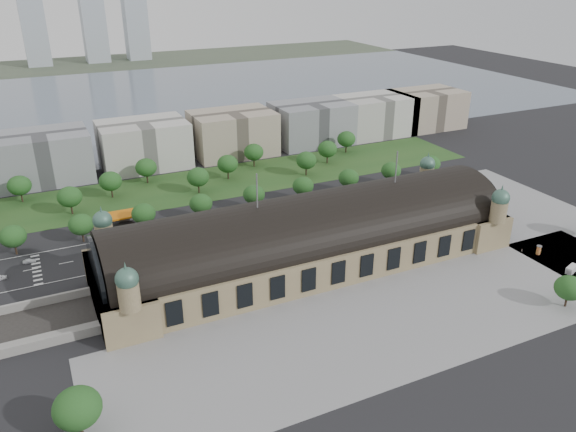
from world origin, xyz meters
name	(u,v)px	position (x,y,z in m)	size (l,w,h in m)	color
ground	(310,263)	(0.00, 0.00, 0.00)	(900.00, 900.00, 0.00)	black
station	(310,237)	(0.00, 0.00, 10.28)	(150.00, 48.40, 44.30)	#92845B
plaza_south	(405,319)	(10.00, -44.00, 0.00)	(190.00, 48.00, 0.12)	gray
plaza_east	(520,213)	(103.00, 0.00, 0.00)	(56.00, 100.00, 0.12)	gray
road_slab	(223,232)	(-20.00, 38.00, 0.00)	(260.00, 26.00, 0.10)	black
grass_belt	(195,186)	(-15.00, 93.00, 0.00)	(300.00, 45.00, 0.10)	#224B1E
petrol_station	(124,215)	(-53.91, 65.28, 2.95)	(14.00, 13.00, 5.05)	#D1680C
lake	(138,99)	(0.00, 298.00, 0.00)	(700.00, 320.00, 0.08)	slate
far_shore	(100,63)	(0.00, 498.00, 0.00)	(700.00, 120.00, 0.14)	#44513D
far_tower_left	(34,26)	(-60.00, 508.00, 40.00)	(24.00, 24.00, 80.00)	#9EA8B2
far_tower_mid	(93,21)	(0.00, 508.00, 42.50)	(24.00, 24.00, 85.00)	#9EA8B2
far_tower_right	(136,25)	(45.00, 508.00, 37.50)	(24.00, 24.00, 75.00)	#9EA8B2
office_2	(42,157)	(-80.00, 133.00, 12.00)	(45.00, 32.00, 24.00)	gray
office_3	(144,144)	(-30.00, 133.00, 12.00)	(45.00, 32.00, 24.00)	beige
office_4	(233,133)	(20.00, 133.00, 12.00)	(45.00, 32.00, 24.00)	tan
office_5	(311,123)	(70.00, 133.00, 12.00)	(45.00, 32.00, 24.00)	gray
office_6	(375,115)	(115.00, 133.00, 12.00)	(45.00, 32.00, 24.00)	beige
office_7	(426,109)	(155.00, 133.00, 12.00)	(45.00, 32.00, 24.00)	tan
tree_row_1	(13,236)	(-96.00, 53.00, 7.43)	(9.60, 9.60, 11.52)	#2D2116
tree_row_2	(81,225)	(-72.00, 53.00, 7.43)	(9.60, 9.60, 11.52)	#2D2116
tree_row_3	(143,214)	(-48.00, 53.00, 7.43)	(9.60, 9.60, 11.52)	#2D2116
tree_row_4	(201,204)	(-24.00, 53.00, 7.43)	(9.60, 9.60, 11.52)	#2D2116
tree_row_5	(254,194)	(0.00, 53.00, 7.43)	(9.60, 9.60, 11.52)	#2D2116
tree_row_6	(303,186)	(24.00, 53.00, 7.43)	(9.60, 9.60, 11.52)	#2D2116
tree_row_7	(349,178)	(48.00, 53.00, 7.43)	(9.60, 9.60, 11.52)	#2D2116
tree_row_8	(391,171)	(72.00, 53.00, 7.43)	(9.60, 9.60, 11.52)	#2D2116
tree_row_9	(431,164)	(96.00, 53.00, 7.43)	(9.60, 9.60, 11.52)	#2D2116
tree_belt_2	(19,185)	(-92.00, 107.00, 8.05)	(10.40, 10.40, 12.48)	#2D2116
tree_belt_3	(70,197)	(-73.00, 83.00, 8.05)	(10.40, 10.40, 12.48)	#2D2116
tree_belt_4	(110,181)	(-54.00, 95.00, 8.05)	(10.40, 10.40, 12.48)	#2D2116
tree_belt_5	(146,167)	(-35.00, 107.00, 8.05)	(10.40, 10.40, 12.48)	#2D2116
tree_belt_6	(198,177)	(-16.00, 83.00, 8.05)	(10.40, 10.40, 12.48)	#2D2116
tree_belt_7	(228,164)	(3.00, 95.00, 8.05)	(10.40, 10.40, 12.48)	#2D2116
tree_belt_8	(254,152)	(22.00, 107.00, 8.05)	(10.40, 10.40, 12.48)	#2D2116
tree_belt_9	(306,160)	(41.00, 83.00, 8.05)	(10.40, 10.40, 12.48)	#2D2116
tree_belt_10	(327,149)	(60.00, 95.00, 8.05)	(10.40, 10.40, 12.48)	#2D2116
tree_belt_11	(346,139)	(79.00, 107.00, 8.05)	(10.40, 10.40, 12.48)	#2D2116
tree_plaza_sw	(77,408)	(-85.00, -50.00, 8.05)	(11.00, 11.00, 12.73)	#2D2116
tree_plaza_s	(569,288)	(60.00, -60.00, 6.80)	(9.00, 9.00, 10.64)	#2D2116
traffic_car_0	(0,278)	(-101.68, 34.94, 0.75)	(1.77, 4.40, 1.50)	silver
traffic_car_1	(29,261)	(-92.01, 43.61, 0.72)	(1.52, 4.37, 1.44)	#969A9F
traffic_car_2	(94,264)	(-71.20, 31.35, 0.69)	(2.30, 4.98, 1.38)	black
traffic_car_3	(212,228)	(-23.36, 41.94, 0.70)	(1.95, 4.81, 1.40)	maroon
traffic_car_4	(245,226)	(-10.51, 37.78, 0.74)	(1.75, 4.36, 1.48)	#1B264B
traffic_car_5	(343,202)	(39.33, 43.34, 0.65)	(1.39, 3.97, 1.31)	slate
traffic_car_6	(432,189)	(85.66, 37.86, 0.76)	(2.53, 5.49, 1.53)	silver
parked_car_0	(121,267)	(-62.83, 25.00, 0.74)	(1.57, 4.51, 1.49)	black
parked_car_1	(123,267)	(-62.01, 25.00, 0.72)	(2.38, 5.17, 1.44)	maroon
parked_car_2	(144,267)	(-55.41, 21.24, 0.77)	(2.15, 5.28, 1.53)	#1A284A
parked_car_3	(207,254)	(-32.15, 21.00, 0.75)	(1.78, 4.42, 1.51)	#57575E
parked_car_4	(148,267)	(-53.98, 21.00, 0.68)	(1.44, 4.13, 1.36)	silver
parked_car_5	(239,242)	(-18.00, 25.00, 0.75)	(2.49, 5.40, 1.50)	#999BA1
parked_car_6	(243,247)	(-18.00, 21.00, 0.77)	(2.15, 5.29, 1.53)	black
bus_west	(278,229)	(0.13, 27.83, 1.67)	(2.80, 11.99, 3.34)	#BD481E
bus_mid	(281,223)	(3.13, 32.00, 1.82)	(3.05, 13.03, 3.63)	silver
bus_east	(357,209)	(39.88, 31.88, 1.48)	(2.48, 10.59, 2.95)	silver
van_east	(571,270)	(79.76, -45.67, 1.15)	(5.98, 3.86, 2.41)	silver
advertising_column	(539,250)	(80.00, -30.93, 1.88)	(1.90, 1.90, 3.61)	#BD4A2F
pedestrian_2	(522,250)	(75.84, -27.05, 0.81)	(0.78, 0.45, 1.61)	gray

